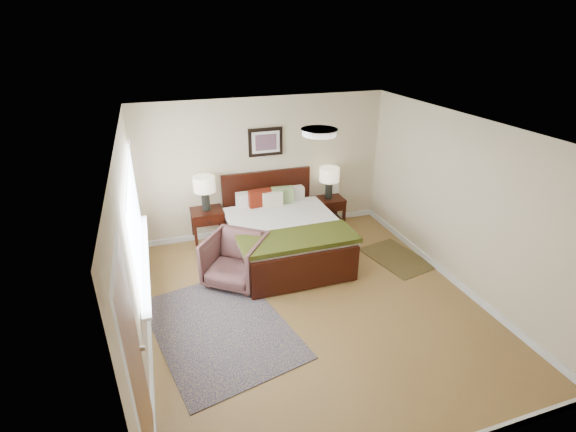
# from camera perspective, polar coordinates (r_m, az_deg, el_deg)

# --- Properties ---
(floor) EXTENTS (5.00, 5.00, 0.00)m
(floor) POSITION_cam_1_polar(r_m,az_deg,el_deg) (6.07, 3.55, -11.86)
(floor) COLOR olive
(floor) RESTS_ON ground
(back_wall) EXTENTS (4.50, 0.04, 2.50)m
(back_wall) POSITION_cam_1_polar(r_m,az_deg,el_deg) (7.61, -3.16, 6.69)
(back_wall) COLOR #C8B591
(back_wall) RESTS_ON ground
(front_wall) EXTENTS (4.50, 0.04, 2.50)m
(front_wall) POSITION_cam_1_polar(r_m,az_deg,el_deg) (3.62, 19.53, -17.94)
(front_wall) COLOR #C8B591
(front_wall) RESTS_ON ground
(left_wall) EXTENTS (0.04, 5.00, 2.50)m
(left_wall) POSITION_cam_1_polar(r_m,az_deg,el_deg) (5.09, -20.40, -4.64)
(left_wall) COLOR #C8B591
(left_wall) RESTS_ON ground
(right_wall) EXTENTS (0.04, 5.00, 2.50)m
(right_wall) POSITION_cam_1_polar(r_m,az_deg,el_deg) (6.54, 22.52, 1.61)
(right_wall) COLOR #C8B591
(right_wall) RESTS_ON ground
(ceiling) EXTENTS (4.50, 5.00, 0.02)m
(ceiling) POSITION_cam_1_polar(r_m,az_deg,el_deg) (4.99, 4.31, 11.79)
(ceiling) COLOR white
(ceiling) RESTS_ON back_wall
(window) EXTENTS (0.11, 2.72, 1.32)m
(window) POSITION_cam_1_polar(r_m,az_deg,el_deg) (5.66, -20.00, -0.10)
(window) COLOR silver
(window) RESTS_ON left_wall
(door) EXTENTS (0.06, 1.00, 2.18)m
(door) POSITION_cam_1_polar(r_m,az_deg,el_deg) (3.76, -19.83, -19.74)
(door) COLOR silver
(door) RESTS_ON ground
(ceil_fixture) EXTENTS (0.44, 0.44, 0.08)m
(ceil_fixture) POSITION_cam_1_polar(r_m,az_deg,el_deg) (5.00, 4.30, 11.40)
(ceil_fixture) COLOR white
(ceil_fixture) RESTS_ON ceiling
(bed) EXTENTS (1.79, 2.17, 1.17)m
(bed) POSITION_cam_1_polar(r_m,az_deg,el_deg) (6.94, -0.57, -1.52)
(bed) COLOR black
(bed) RESTS_ON ground
(wall_art) EXTENTS (0.62, 0.05, 0.50)m
(wall_art) POSITION_cam_1_polar(r_m,az_deg,el_deg) (7.46, -3.08, 10.07)
(wall_art) COLOR black
(wall_art) RESTS_ON back_wall
(nightstand_left) EXTENTS (0.55, 0.49, 0.65)m
(nightstand_left) POSITION_cam_1_polar(r_m,az_deg,el_deg) (7.45, -10.97, -0.14)
(nightstand_left) COLOR black
(nightstand_left) RESTS_ON ground
(nightstand_right) EXTENTS (0.58, 0.43, 0.57)m
(nightstand_right) POSITION_cam_1_polar(r_m,az_deg,el_deg) (8.09, 5.51, 0.94)
(nightstand_right) COLOR black
(nightstand_right) RESTS_ON ground
(lamp_left) EXTENTS (0.37, 0.37, 0.61)m
(lamp_left) POSITION_cam_1_polar(r_m,az_deg,el_deg) (7.25, -11.35, 3.96)
(lamp_left) COLOR black
(lamp_left) RESTS_ON nightstand_left
(lamp_right) EXTENTS (0.37, 0.37, 0.61)m
(lamp_right) POSITION_cam_1_polar(r_m,az_deg,el_deg) (7.86, 5.67, 5.36)
(lamp_right) COLOR black
(lamp_right) RESTS_ON nightstand_right
(armchair) EXTENTS (1.16, 1.16, 0.76)m
(armchair) POSITION_cam_1_polar(r_m,az_deg,el_deg) (6.36, -7.24, -5.98)
(armchair) COLOR brown
(armchair) RESTS_ON ground
(rug_persian) EXTENTS (2.01, 2.51, 0.01)m
(rug_persian) POSITION_cam_1_polar(r_m,az_deg,el_deg) (5.72, -9.21, -14.77)
(rug_persian) COLOR #0C143C
(rug_persian) RESTS_ON ground
(rug_navy) EXTENTS (0.98, 1.28, 0.01)m
(rug_navy) POSITION_cam_1_polar(r_m,az_deg,el_deg) (7.34, 14.65, -5.56)
(rug_navy) COLOR black
(rug_navy) RESTS_ON ground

